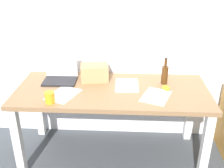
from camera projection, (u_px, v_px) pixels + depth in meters
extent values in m
plane|color=#42474C|center=(112.00, 153.00, 2.75)|extent=(8.00, 8.00, 0.00)
cube|color=white|center=(114.00, 16.00, 2.59)|extent=(5.20, 0.08, 2.60)
cube|color=olive|center=(112.00, 91.00, 2.45)|extent=(1.74, 0.75, 0.04)
cube|color=silver|center=(18.00, 142.00, 2.36)|extent=(0.07, 0.07, 0.69)
cube|color=silver|center=(205.00, 148.00, 2.28)|extent=(0.07, 0.07, 0.69)
cube|color=silver|center=(39.00, 106.00, 2.93)|extent=(0.07, 0.07, 0.69)
cube|color=silver|center=(190.00, 111.00, 2.85)|extent=(0.07, 0.07, 0.69)
cube|color=black|center=(60.00, 81.00, 2.57)|extent=(0.31, 0.22, 0.02)
cube|color=white|center=(61.00, 66.00, 2.62)|extent=(0.31, 0.02, 0.22)
cylinder|color=#47280F|center=(165.00, 75.00, 2.52)|extent=(0.06, 0.06, 0.17)
cylinder|color=#47280F|center=(166.00, 63.00, 2.46)|extent=(0.03, 0.03, 0.08)
cylinder|color=black|center=(166.00, 58.00, 2.45)|extent=(0.03, 0.03, 0.01)
ellipsoid|color=gold|center=(166.00, 88.00, 2.42)|extent=(0.08, 0.11, 0.03)
cube|color=tan|center=(95.00, 73.00, 2.59)|extent=(0.28, 0.21, 0.16)
cylinder|color=gold|center=(50.00, 97.00, 2.19)|extent=(0.08, 0.08, 0.09)
cube|color=white|center=(63.00, 94.00, 2.34)|extent=(0.30, 0.35, 0.00)
cube|color=white|center=(127.00, 85.00, 2.51)|extent=(0.21, 0.30, 0.00)
cube|color=white|center=(156.00, 96.00, 2.31)|extent=(0.30, 0.35, 0.00)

